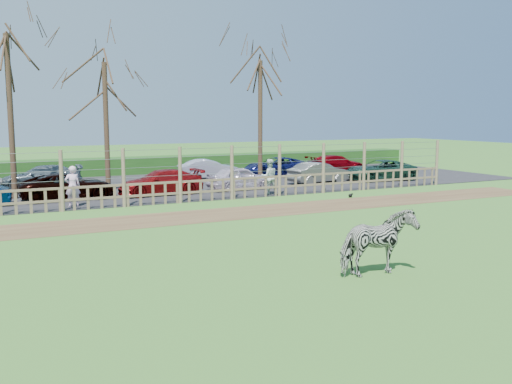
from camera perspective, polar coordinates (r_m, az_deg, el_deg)
name	(u,v)px	position (r m, az deg, el deg)	size (l,w,h in m)	color
ground	(263,237)	(18.24, 0.69, -4.56)	(120.00, 120.00, 0.00)	olive
dirt_strip	(210,215)	(22.26, -4.61, -2.33)	(34.00, 2.80, 0.01)	brown
asphalt	(142,186)	(31.66, -11.37, 0.55)	(44.00, 13.00, 0.04)	#232326
hedge	(113,167)	(38.38, -14.13, 2.49)	(46.00, 2.00, 1.10)	#1E4716
fence	(180,185)	(25.39, -7.57, 0.69)	(30.16, 0.16, 2.50)	brown
tree_left	(8,76)	(28.46, -23.53, 10.58)	(4.80, 4.80, 7.88)	#3D2B1E
tree_mid	(105,95)	(30.01, -14.85, 9.34)	(4.80, 4.80, 6.83)	#3D2B1E
tree_right	(260,91)	(33.50, 0.43, 10.03)	(4.80, 4.80, 7.35)	#3D2B1E
zebra	(378,243)	(14.13, 12.10, -4.99)	(0.87, 1.91, 1.62)	gray
visitor_a	(73,186)	(25.19, -17.86, 0.55)	(0.63, 0.41, 1.72)	silver
visitor_b	(269,177)	(27.71, 1.32, 1.54)	(0.84, 0.65, 1.72)	silver
crow	(351,195)	(27.39, 9.43, -0.34)	(0.24, 0.18, 0.20)	black
car_2	(68,186)	(27.52, -18.27, 0.56)	(1.99, 4.32, 1.20)	black
car_3	(161,182)	(28.07, -9.51, 0.97)	(1.68, 4.13, 1.20)	maroon
car_4	(240,178)	(29.56, -1.58, 1.41)	(1.42, 3.52, 1.20)	silver
car_5	(318,173)	(32.44, 6.26, 1.93)	(1.27, 3.64, 1.20)	#60605F
car_6	(380,170)	(34.60, 12.31, 2.15)	(1.99, 4.32, 1.20)	#1C4031
car_9	(42,177)	(32.19, -20.66, 1.43)	(1.68, 4.13, 1.20)	#4E5C65
car_11	(208,169)	(34.52, -4.77, 2.29)	(1.27, 3.64, 1.20)	#B4B2CA
car_12	(276,167)	(35.99, 2.05, 2.53)	(1.99, 4.32, 1.20)	#10144A
car_13	(336,164)	(38.44, 8.01, 2.79)	(1.68, 4.13, 1.20)	#7F0209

